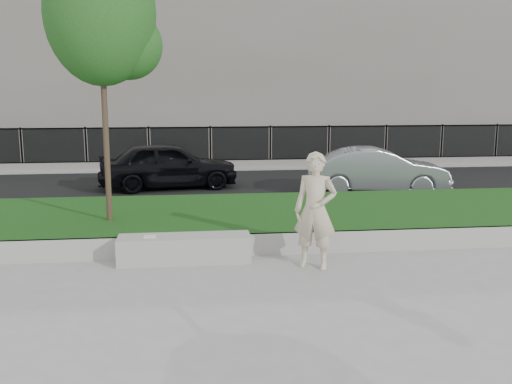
{
  "coord_description": "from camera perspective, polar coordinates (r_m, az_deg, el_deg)",
  "views": [
    {
      "loc": [
        -1.37,
        -8.71,
        2.92
      ],
      "look_at": [
        -0.21,
        1.2,
        1.12
      ],
      "focal_mm": 40.0,
      "sensor_mm": 36.0,
      "label": 1
    }
  ],
  "objects": [
    {
      "name": "man",
      "position": [
        9.39,
        5.95,
        -1.86
      ],
      "size": [
        0.83,
        0.71,
        1.93
      ],
      "primitive_type": "imported",
      "rotation": [
        0.0,
        0.0,
        -0.43
      ],
      "color": "beige",
      "rests_on": "ground"
    },
    {
      "name": "book",
      "position": [
        9.82,
        -10.56,
        -4.4
      ],
      "size": [
        0.21,
        0.15,
        0.02
      ],
      "primitive_type": "cube",
      "rotation": [
        0.0,
        0.0,
        -0.03
      ],
      "color": "#F1E4D0",
      "rests_on": "stone_bench"
    },
    {
      "name": "far_pavement",
      "position": [
        21.94,
        -3.08,
        2.73
      ],
      "size": [
        34.0,
        3.0,
        0.12
      ],
      "primitive_type": "cube",
      "color": "gray",
      "rests_on": "ground"
    },
    {
      "name": "ground",
      "position": [
        9.29,
        2.15,
        -8.11
      ],
      "size": [
        90.0,
        90.0,
        0.0
      ],
      "primitive_type": "plane",
      "color": "gray",
      "rests_on": "ground"
    },
    {
      "name": "building_facade",
      "position": [
        28.82,
        -4.11,
        14.35
      ],
      "size": [
        34.0,
        10.0,
        10.0
      ],
      "primitive_type": "cube",
      "color": "slate",
      "rests_on": "ground"
    },
    {
      "name": "iron_fence",
      "position": [
        20.89,
        -2.92,
        3.68
      ],
      "size": [
        32.0,
        0.3,
        1.5
      ],
      "color": "slate",
      "rests_on": "far_pavement"
    },
    {
      "name": "grass_kerb",
      "position": [
        10.21,
        1.25,
        -5.23
      ],
      "size": [
        34.0,
        0.08,
        0.4
      ],
      "primitive_type": "cube",
      "color": "gray",
      "rests_on": "ground"
    },
    {
      "name": "stone_bench",
      "position": [
        9.88,
        -7.16,
        -5.66
      ],
      "size": [
        2.25,
        0.56,
        0.46
      ],
      "primitive_type": "cube",
      "color": "gray",
      "rests_on": "ground"
    },
    {
      "name": "car_dark",
      "position": [
        16.96,
        -8.77,
        2.68
      ],
      "size": [
        4.23,
        2.2,
        1.37
      ],
      "primitive_type": "imported",
      "rotation": [
        0.0,
        0.0,
        1.72
      ],
      "color": "black",
      "rests_on": "street"
    },
    {
      "name": "young_tree",
      "position": [
        11.36,
        -14.87,
        16.38
      ],
      "size": [
        2.14,
        2.04,
        5.23
      ],
      "color": "#38281C",
      "rests_on": "grass_bank"
    },
    {
      "name": "grass_bank",
      "position": [
        12.1,
        -0.03,
        -2.77
      ],
      "size": [
        34.0,
        4.0,
        0.4
      ],
      "primitive_type": "cube",
      "color": "black",
      "rests_on": "ground"
    },
    {
      "name": "car_silver",
      "position": [
        16.34,
        12.07,
        2.11
      ],
      "size": [
        4.02,
        1.92,
        1.27
      ],
      "primitive_type": "imported",
      "rotation": [
        0.0,
        0.0,
        1.42
      ],
      "color": "gray",
      "rests_on": "street"
    },
    {
      "name": "street",
      "position": [
        17.51,
        -2.13,
        0.69
      ],
      "size": [
        34.0,
        7.0,
        0.04
      ],
      "primitive_type": "cube",
      "color": "black",
      "rests_on": "ground"
    }
  ]
}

